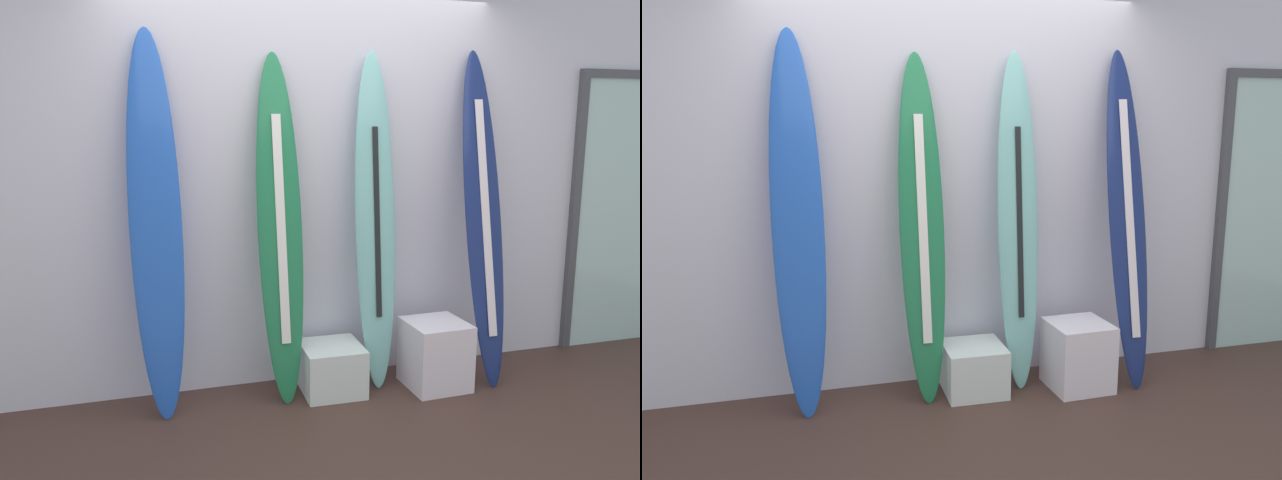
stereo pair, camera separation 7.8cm
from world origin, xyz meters
TOP-DOWN VIEW (x-y plane):
  - ground at (0.00, 0.00)m, footprint 8.00×8.00m
  - wall_back at (0.00, 1.30)m, footprint 7.20×0.20m
  - surfboard_cobalt at (-0.96, 0.99)m, footprint 0.31×0.40m
  - surfboard_emerald at (-0.23, 0.99)m, footprint 0.28×0.40m
  - surfboard_seafoam at (0.40, 1.00)m, footprint 0.28×0.35m
  - surfboard_navy at (1.12, 0.90)m, footprint 0.28×0.56m
  - display_block_left at (0.76, 0.81)m, footprint 0.39×0.39m
  - display_block_center at (0.09, 0.93)m, footprint 0.39×0.39m
  - glass_door at (2.60, 1.18)m, footprint 1.14×0.06m

SIDE VIEW (x-z plane):
  - ground at x=0.00m, z-range -0.04..0.00m
  - display_block_center at x=0.09m, z-range 0.00..0.31m
  - display_block_left at x=0.76m, z-range 0.00..0.44m
  - surfboard_seafoam at x=0.40m, z-range -0.01..2.15m
  - surfboard_emerald at x=-0.23m, z-range 0.00..2.14m
  - glass_door at x=2.60m, z-range 0.03..2.12m
  - surfboard_navy at x=1.12m, z-range -0.01..2.18m
  - surfboard_cobalt at x=-0.96m, z-range 0.00..2.25m
  - wall_back at x=0.00m, z-range 0.00..2.80m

